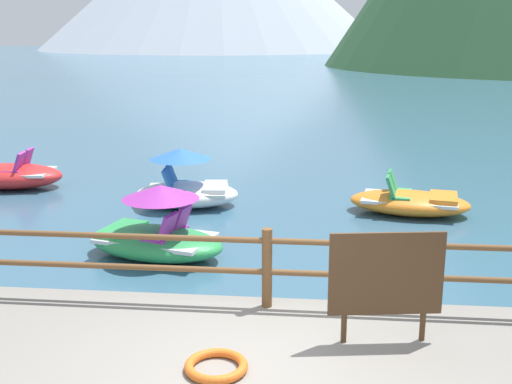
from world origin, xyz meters
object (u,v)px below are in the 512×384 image
Objects in this scene: pedal_boat_3 at (410,202)px; pedal_boat_4 at (186,186)px; sign_board at (386,276)px; pedal_boat_0 at (156,233)px; pedal_boat_2 at (9,175)px; life_ring at (216,366)px.

pedal_boat_4 is at bearing 178.40° from pedal_boat_3.
pedal_boat_0 is (-3.27, 3.35, -0.73)m from sign_board.
sign_board is at bearing -45.76° from pedal_boat_0.
pedal_boat_3 is 1.13× the size of pedal_boat_4.
sign_board is 0.47× the size of pedal_boat_0.
sign_board is 0.47× the size of pedal_boat_2.
pedal_boat_0 reaches higher than pedal_boat_3.
pedal_boat_3 is (4.39, 2.95, -0.16)m from pedal_boat_0.
pedal_boat_2 reaches higher than pedal_boat_3.
pedal_boat_2 is at bearing 137.25° from pedal_boat_0.
sign_board is 0.53× the size of pedal_boat_4.
pedal_boat_4 is at bearing -14.44° from pedal_boat_2.
sign_board is 1.92m from life_ring.
pedal_boat_3 reaches higher than life_ring.
life_ring is 7.57m from pedal_boat_3.
pedal_boat_2 is 9.02m from pedal_boat_3.
sign_board reaches higher than life_ring.
life_ring is at bearing -53.35° from pedal_boat_2.
pedal_boat_0 is 1.12× the size of pedal_boat_4.
pedal_boat_2 is 4.54m from pedal_boat_4.
sign_board is 10.90m from pedal_boat_2.
life_ring is (-1.63, -0.75, -0.68)m from sign_board.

